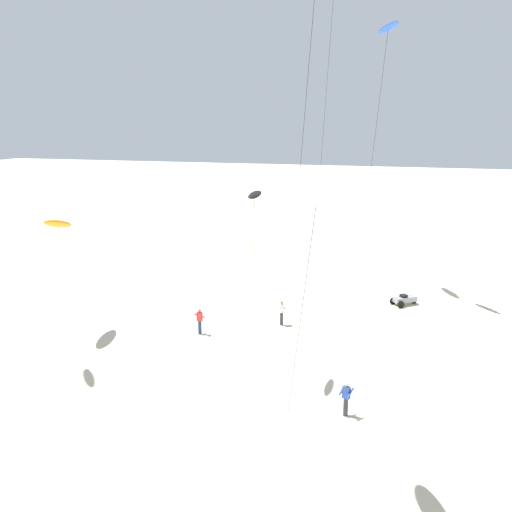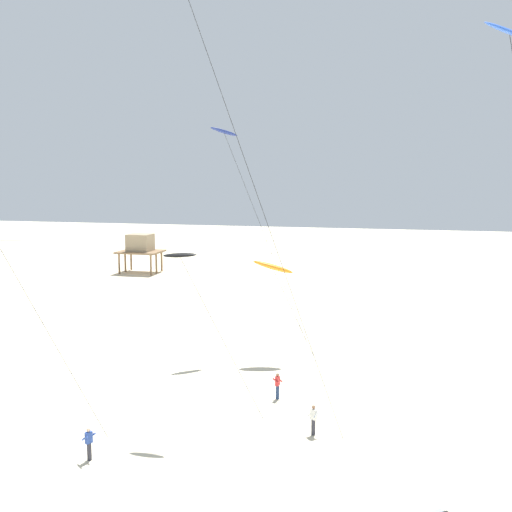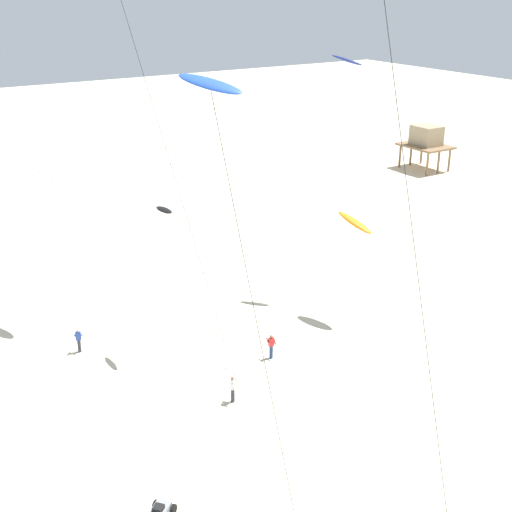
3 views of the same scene
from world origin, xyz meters
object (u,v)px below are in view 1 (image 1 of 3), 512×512
kite_flyer_furthest (346,398)px  beach_buggy (405,299)px  kite_blue (388,34)px  kite_flyer_middle (282,312)px  kite_flyer_nearest (200,321)px  kite_black (255,198)px  kite_white (316,200)px  kite_orange (58,224)px

kite_flyer_furthest → beach_buggy: bearing=-7.6°
kite_blue → kite_flyer_middle: (-8.07, 5.35, -18.02)m
kite_flyer_nearest → kite_flyer_furthest: size_ratio=1.00×
kite_black → kite_flyer_nearest: (4.37, 4.89, -8.56)m
kite_white → kite_flyer_middle: bearing=17.2°
kite_flyer_nearest → kite_flyer_middle: size_ratio=1.00×
kite_black → kite_blue: bearing=-18.2°
kite_blue → kite_flyer_furthest: bearing=-179.6°
kite_flyer_furthest → kite_flyer_nearest: bearing=53.9°
kite_black → kite_orange: size_ratio=1.27×
kite_blue → kite_flyer_nearest: kite_blue is taller
kite_blue → kite_flyer_middle: kite_blue is taller
kite_blue → kite_flyer_furthest: kite_blue is taller
kite_white → beach_buggy: kite_white is taller
kite_white → kite_flyer_nearest: bearing=36.9°
kite_flyer_middle → kite_flyer_nearest: bearing=122.6°
kite_orange → kite_flyer_nearest: bearing=-75.7°
kite_black → kite_blue: size_ratio=0.50×
kite_black → kite_flyer_furthest: kite_black is taller
kite_white → kite_flyer_furthest: (5.08, -0.73, -9.73)m
kite_blue → kite_flyer_furthest: 25.72m
kite_blue → beach_buggy: (-1.66, -2.35, -18.48)m
kite_blue → kite_orange: (-13.09, 18.16, -11.89)m
kite_orange → kite_flyer_middle: kite_orange is taller
kite_blue → kite_white: bearing=178.5°
kite_orange → kite_flyer_furthest: (-5.26, -18.29, -6.13)m
kite_flyer_nearest → kite_flyer_middle: bearing=-57.4°
kite_flyer_middle → beach_buggy: 10.02m
kite_white → kite_flyer_furthest: size_ratio=6.52×
kite_blue → kite_orange: size_ratio=2.55×
beach_buggy → kite_blue: bearing=54.7°
kite_flyer_nearest → beach_buggy: 15.44m
kite_blue → kite_black: bearing=161.8°
kite_flyer_nearest → beach_buggy: (9.34, -12.29, -0.46)m
kite_black → kite_flyer_nearest: size_ratio=5.88×
kite_white → kite_black: (8.06, 4.46, -1.17)m
kite_white → kite_orange: bearing=59.5°
kite_black → kite_blue: 18.75m
kite_flyer_furthest → kite_black: bearing=60.1°
kite_flyer_nearest → kite_flyer_middle: 5.45m
kite_flyer_middle → beach_buggy: (6.40, -7.69, -0.46)m
kite_flyer_nearest → kite_black: bearing=-131.8°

